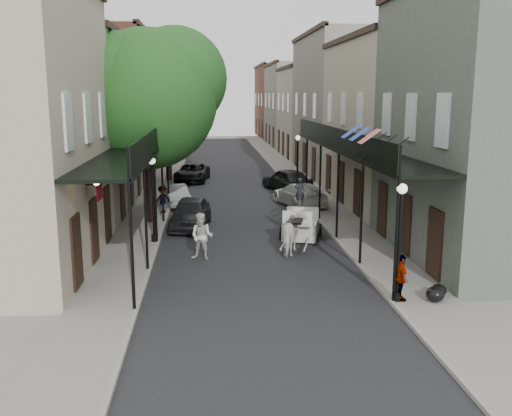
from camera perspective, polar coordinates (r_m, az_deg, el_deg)
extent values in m
plane|color=gray|center=(19.66, 0.43, -7.87)|extent=(140.00, 140.00, 0.00)
cube|color=black|center=(39.06, -2.28, 1.84)|extent=(8.00, 90.00, 0.01)
cube|color=gray|center=(39.15, -9.61, 1.79)|extent=(2.20, 90.00, 0.12)
cube|color=gray|center=(39.59, 4.97, 2.01)|extent=(2.20, 90.00, 0.12)
cube|color=#AC9F8A|center=(48.98, -13.13, 9.66)|extent=(5.00, 80.00, 10.50)
cube|color=slate|center=(49.58, 7.25, 9.88)|extent=(5.00, 80.00, 10.50)
cube|color=black|center=(25.81, -12.20, 5.61)|extent=(2.20, 18.00, 0.12)
cube|color=black|center=(25.65, -9.91, 6.78)|extent=(0.06, 18.00, 1.00)
cylinder|color=black|center=(17.20, -12.34, -3.59)|extent=(0.10, 0.10, 4.00)
cylinder|color=black|center=(24.97, -10.03, 1.15)|extent=(0.10, 0.10, 4.00)
cylinder|color=black|center=(32.85, -8.82, 3.62)|extent=(0.10, 0.10, 4.00)
cube|color=black|center=(26.47, 9.92, 5.83)|extent=(2.20, 18.00, 0.12)
cube|color=black|center=(26.18, 7.71, 6.94)|extent=(0.06, 18.00, 1.00)
cylinder|color=black|center=(17.98, 13.86, -3.00)|extent=(0.10, 0.10, 4.00)
cylinder|color=black|center=(25.51, 8.17, 1.42)|extent=(0.10, 0.10, 4.00)
cylinder|color=black|center=(33.27, 5.09, 3.81)|extent=(0.10, 0.10, 4.00)
cylinder|color=#382619|center=(28.84, -10.59, 4.10)|extent=(0.44, 0.44, 5.60)
sphere|color=#19501E|center=(28.62, -10.83, 10.62)|extent=(6.80, 6.80, 6.80)
sphere|color=#19501E|center=(29.12, -8.06, 12.69)|extent=(5.10, 5.10, 5.10)
cylinder|color=#382619|center=(42.75, -8.76, 6.10)|extent=(0.44, 0.44, 5.04)
sphere|color=#19501E|center=(42.58, -8.88, 10.04)|extent=(6.00, 6.00, 6.00)
sphere|color=#19501E|center=(43.11, -7.25, 11.30)|extent=(4.50, 4.50, 4.50)
cylinder|color=black|center=(18.55, 13.89, -8.54)|extent=(0.28, 0.28, 0.30)
cylinder|color=black|center=(18.09, 14.12, -3.91)|extent=(0.12, 0.12, 3.40)
sphere|color=white|center=(17.70, 14.41, 1.88)|extent=(0.32, 0.32, 0.32)
cylinder|color=black|center=(25.37, -10.11, -2.97)|extent=(0.28, 0.28, 0.30)
cylinder|color=black|center=(25.03, -10.24, 0.47)|extent=(0.12, 0.12, 3.40)
sphere|color=white|center=(24.75, -10.39, 4.67)|extent=(0.32, 0.32, 0.32)
cylinder|color=black|center=(37.46, 4.14, 1.81)|extent=(0.28, 0.28, 0.30)
cylinder|color=black|center=(37.23, 4.17, 4.17)|extent=(0.12, 0.12, 3.40)
sphere|color=white|center=(37.05, 4.22, 7.01)|extent=(0.32, 0.32, 0.32)
imported|color=white|center=(23.49, 3.90, -2.46)|extent=(1.45, 2.24, 1.75)
torus|color=black|center=(26.61, 2.79, -1.28)|extent=(0.45, 1.34, 1.36)
torus|color=black|center=(26.44, 6.52, -1.42)|extent=(0.45, 1.34, 1.36)
torus|color=black|center=(25.22, 2.81, -2.73)|extent=(0.26, 0.70, 0.71)
torus|color=black|center=(25.09, 5.79, -2.85)|extent=(0.26, 0.70, 0.71)
cube|color=silver|center=(26.21, 4.62, -0.48)|extent=(1.93, 2.23, 0.74)
cube|color=silver|center=(25.02, 4.38, 0.19)|extent=(1.38, 0.89, 0.13)
cube|color=silver|center=(24.70, 4.32, 0.79)|extent=(1.25, 0.44, 0.53)
imported|color=black|center=(24.90, 4.40, 1.68)|extent=(0.49, 0.39, 1.19)
imported|color=beige|center=(22.61, -5.43, -2.85)|extent=(1.10, 0.98, 1.88)
imported|color=gray|center=(31.21, -9.35, 0.86)|extent=(1.10, 0.98, 1.48)
imported|color=gray|center=(18.39, 14.27, -6.77)|extent=(0.44, 0.90, 1.49)
imported|color=black|center=(28.08, -6.56, -0.48)|extent=(2.20, 4.53, 1.49)
imported|color=gray|center=(33.89, -7.98, 1.27)|extent=(2.01, 3.77, 1.18)
imported|color=black|center=(42.89, -6.41, 3.53)|extent=(2.79, 5.06, 1.34)
imported|color=silver|center=(33.34, 4.39, 1.35)|extent=(3.06, 5.10, 1.38)
imported|color=black|center=(38.56, 3.12, 2.87)|extent=(3.39, 4.93, 1.56)
ellipsoid|color=black|center=(18.74, 17.47, -8.23)|extent=(0.57, 0.57, 0.49)
ellipsoid|color=black|center=(19.26, 17.79, -7.85)|extent=(0.50, 0.50, 0.40)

